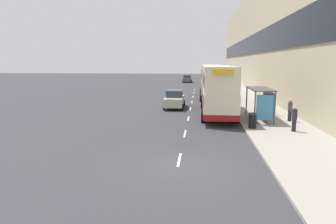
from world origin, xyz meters
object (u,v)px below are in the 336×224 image
object	(u,v)px
double_decker_bus_near	(218,89)
pedestrian_3	(267,101)
pedestrian_at_shelter	(290,110)
pedestrian_2	(294,119)
bus_shelter	(263,98)
double_decker_bus_ahead	(211,81)
car_0	(187,79)
pedestrian_1	(272,105)
car_1	(206,79)
car_2	(175,99)
litter_bin	(252,121)

from	to	relation	value
double_decker_bus_near	pedestrian_3	distance (m)	5.40
pedestrian_at_shelter	pedestrian_2	distance (m)	3.68
bus_shelter	pedestrian_at_shelter	size ratio (longest dim) A/B	2.49
double_decker_bus_near	double_decker_bus_ahead	world-z (taller)	same
double_decker_bus_ahead	pedestrian_at_shelter	world-z (taller)	double_decker_bus_ahead
car_0	pedestrian_at_shelter	size ratio (longest dim) A/B	2.66
double_decker_bus_ahead	pedestrian_1	bearing A→B (deg)	-69.53
car_1	car_2	xyz separation A→B (m)	(-3.87, -38.00, 0.02)
bus_shelter	double_decker_bus_near	xyz separation A→B (m)	(-3.30, 2.82, 0.41)
double_decker_bus_ahead	car_2	bearing A→B (deg)	-115.11
pedestrian_at_shelter	pedestrian_3	xyz separation A→B (m)	(-0.62, 5.10, 0.02)
double_decker_bus_near	car_0	bearing A→B (deg)	95.95
double_decker_bus_ahead	car_0	bearing A→B (deg)	98.00
double_decker_bus_ahead	pedestrian_1	distance (m)	13.58
car_0	pedestrian_2	world-z (taller)	pedestrian_2
double_decker_bus_near	double_decker_bus_ahead	size ratio (longest dim) A/B	1.07
double_decker_bus_near	pedestrian_2	size ratio (longest dim) A/B	6.60
double_decker_bus_ahead	pedestrian_3	world-z (taller)	double_decker_bus_ahead
pedestrian_1	bus_shelter	bearing A→B (deg)	-117.67
pedestrian_1	litter_bin	bearing A→B (deg)	-115.00
car_0	pedestrian_3	distance (m)	42.41
car_0	car_2	bearing A→B (deg)	90.62
double_decker_bus_ahead	pedestrian_at_shelter	bearing A→B (deg)	-70.02
car_0	pedestrian_1	size ratio (longest dim) A/B	2.50
double_decker_bus_near	car_0	world-z (taller)	double_decker_bus_near
double_decker_bus_ahead	pedestrian_2	bearing A→B (deg)	-75.76
pedestrian_1	pedestrian_at_shelter	bearing A→B (deg)	-72.59
bus_shelter	pedestrian_1	xyz separation A→B (m)	(1.28, 2.45, -0.82)
pedestrian_1	car_0	bearing A→B (deg)	101.73
pedestrian_2	pedestrian_3	distance (m)	8.70
car_1	car_2	bearing A→B (deg)	-95.82
car_2	pedestrian_at_shelter	world-z (taller)	pedestrian_at_shelter
car_0	pedestrian_3	xyz separation A→B (m)	(9.29, -41.38, 0.16)
double_decker_bus_near	car_2	distance (m)	5.80
car_1	pedestrian_1	world-z (taller)	pedestrian_1
car_2	pedestrian_2	bearing A→B (deg)	130.30
double_decker_bus_near	pedestrian_at_shelter	world-z (taller)	double_decker_bus_near
pedestrian_at_shelter	pedestrian_3	bearing A→B (deg)	96.93
car_1	pedestrian_1	xyz separation A→B (m)	(4.83, -42.21, 0.18)
car_1	pedestrian_2	xyz separation A→B (m)	(4.86, -48.30, 0.12)
double_decker_bus_near	bus_shelter	bearing A→B (deg)	-40.55
double_decker_bus_near	pedestrian_1	world-z (taller)	double_decker_bus_near
car_2	pedestrian_at_shelter	size ratio (longest dim) A/B	2.67
car_0	pedestrian_1	world-z (taller)	pedestrian_1
pedestrian_2	double_decker_bus_near	bearing A→B (deg)	125.51
pedestrian_2	litter_bin	size ratio (longest dim) A/B	1.59
car_2	pedestrian_at_shelter	xyz separation A→B (m)	(9.48, -6.69, 0.11)
car_1	car_2	size ratio (longest dim) A/B	0.92
car_0	double_decker_bus_near	bearing A→B (deg)	95.95
double_decker_bus_ahead	car_0	xyz separation A→B (m)	(-4.40, 31.32, -1.43)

